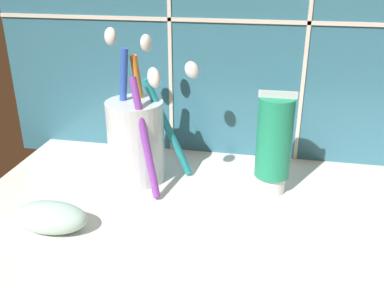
{
  "coord_description": "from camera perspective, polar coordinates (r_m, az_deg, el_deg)",
  "views": [
    {
      "loc": [
        -2.12,
        -40.71,
        28.81
      ],
      "look_at": [
        -10.6,
        2.83,
        9.38
      ],
      "focal_mm": 40.0,
      "sensor_mm": 36.0,
      "label": 1
    }
  ],
  "objects": [
    {
      "name": "sink_counter",
      "position": [
        0.49,
        11.76,
        -11.22
      ],
      "size": [
        73.04,
        34.94,
        2.0
      ],
      "primitive_type": "cube",
      "color": "silver",
      "rests_on": "ground"
    },
    {
      "name": "toothbrush_cup",
      "position": [
        0.55,
        -7.33,
        0.9
      ],
      "size": [
        12.19,
        10.87,
        19.34
      ],
      "color": "silver",
      "rests_on": "sink_counter"
    },
    {
      "name": "toothpaste_tube",
      "position": [
        0.52,
        10.86,
        0.02
      ],
      "size": [
        4.42,
        4.21,
        12.88
      ],
      "color": "white",
      "rests_on": "sink_counter"
    },
    {
      "name": "soap_bar",
      "position": [
        0.48,
        -18.39,
        -9.24
      ],
      "size": [
        8.2,
        4.47,
        3.12
      ],
      "primitive_type": "ellipsoid",
      "color": "silver",
      "rests_on": "sink_counter"
    }
  ]
}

